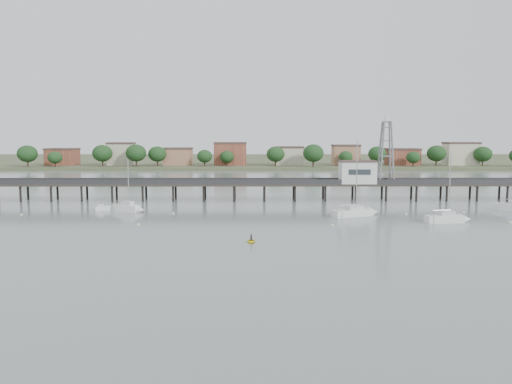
# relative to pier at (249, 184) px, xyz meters

# --- Properties ---
(ground_plane) EXTENTS (500.00, 500.00, 0.00)m
(ground_plane) POSITION_rel_pier_xyz_m (0.00, -60.00, -3.79)
(ground_plane) COLOR slate
(ground_plane) RESTS_ON ground
(pier) EXTENTS (150.00, 5.00, 5.50)m
(pier) POSITION_rel_pier_xyz_m (0.00, 0.00, 0.00)
(pier) COLOR #2D2823
(pier) RESTS_ON ground
(pier_building) EXTENTS (8.40, 5.40, 5.30)m
(pier_building) POSITION_rel_pier_xyz_m (25.00, 0.00, 2.87)
(pier_building) COLOR silver
(pier_building) RESTS_ON ground
(lattice_tower) EXTENTS (3.20, 3.20, 15.50)m
(lattice_tower) POSITION_rel_pier_xyz_m (31.50, 0.00, 7.31)
(lattice_tower) COLOR slate
(lattice_tower) RESTS_ON ground
(sailboat_b) EXTENTS (6.66, 4.32, 10.83)m
(sailboat_b) POSITION_rel_pier_xyz_m (-23.21, -17.16, -3.14)
(sailboat_b) COLOR white
(sailboat_b) RESTS_ON ground
(sailboat_c) EXTENTS (9.32, 6.13, 14.86)m
(sailboat_c) POSITION_rel_pier_xyz_m (21.08, -22.35, -3.16)
(sailboat_c) COLOR white
(sailboat_c) RESTS_ON ground
(sailboat_d) EXTENTS (7.89, 3.45, 12.67)m
(sailboat_d) POSITION_rel_pier_xyz_m (35.43, -29.80, -3.15)
(sailboat_d) COLOR white
(sailboat_d) RESTS_ON ground
(white_tender) EXTENTS (3.96, 2.60, 1.43)m
(white_tender) POSITION_rel_pier_xyz_m (-29.10, -15.37, -3.35)
(white_tender) COLOR white
(white_tender) RESTS_ON ground
(yellow_dinghy) EXTENTS (1.67, 0.56, 2.31)m
(yellow_dinghy) POSITION_rel_pier_xyz_m (0.63, -46.01, -3.79)
(yellow_dinghy) COLOR yellow
(yellow_dinghy) RESTS_ON ground
(dinghy_occupant) EXTENTS (0.62, 1.02, 0.23)m
(dinghy_occupant) POSITION_rel_pier_xyz_m (0.63, -46.01, -3.79)
(dinghy_occupant) COLOR black
(dinghy_occupant) RESTS_ON ground
(mooring_buoys) EXTENTS (88.82, 14.62, 0.39)m
(mooring_buoys) POSITION_rel_pier_xyz_m (7.92, -25.27, -3.71)
(mooring_buoys) COLOR #F3E9BD
(mooring_buoys) RESTS_ON ground
(far_shore) EXTENTS (500.00, 170.00, 10.40)m
(far_shore) POSITION_rel_pier_xyz_m (0.36, 179.58, -2.85)
(far_shore) COLOR #475133
(far_shore) RESTS_ON ground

